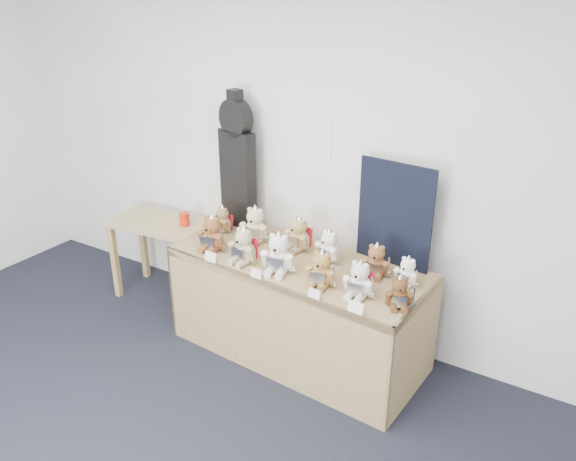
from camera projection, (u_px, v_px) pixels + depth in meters
The scene contains 22 objects.
room_shell at pixel (318, 142), 4.07m from camera, with size 6.00×6.00×6.00m.
display_table at pixel (292, 285), 3.99m from camera, with size 1.91×0.89×0.78m.
side_table at pixel (163, 234), 4.84m from camera, with size 0.92×0.58×0.72m.
guitar_case at pixel (237, 162), 4.36m from camera, with size 0.34×0.17×1.09m.
navy_board at pixel (395, 215), 3.80m from camera, with size 0.55×0.02×0.73m, color black.
red_cup at pixel (185, 219), 4.68m from camera, with size 0.08×0.08×0.11m, color red.
teddy_front_far_left at pixel (212, 235), 4.10m from camera, with size 0.25×0.20×0.30m.
teddy_front_left at pixel (244, 247), 3.92m from camera, with size 0.24×0.21×0.29m.
teddy_front_centre at pixel (278, 255), 3.78m from camera, with size 0.27×0.23×0.32m.
teddy_front_right at pixel (322, 270), 3.62m from camera, with size 0.23×0.18×0.28m.
teddy_front_far_right at pixel (359, 281), 3.49m from camera, with size 0.22×0.18×0.27m.
teddy_front_end at pixel (399, 293), 3.38m from camera, with size 0.19×0.19×0.23m.
teddy_back_left at pixel (255, 226), 4.24m from camera, with size 0.26×0.22×0.31m.
teddy_back_centre_left at pixel (299, 235), 4.11m from camera, with size 0.23×0.22×0.29m.
teddy_back_centre_right at pixel (328, 247), 3.94m from camera, with size 0.21×0.20×0.26m.
teddy_back_right at pixel (376, 262), 3.74m from camera, with size 0.22×0.19×0.26m.
teddy_back_end at pixel (407, 273), 3.63m from camera, with size 0.18×0.16×0.22m.
teddy_back_far_left at pixel (223, 220), 4.42m from camera, with size 0.19×0.18×0.24m.
entry_card_a at pixel (210, 257), 3.95m from camera, with size 0.10×0.00×0.07m, color white.
entry_card_b at pixel (256, 273), 3.74m from camera, with size 0.09×0.00×0.06m, color white.
entry_card_c at pixel (314, 294), 3.49m from camera, with size 0.08×0.00×0.06m, color white.
entry_card_d at pixel (356, 307), 3.34m from camera, with size 0.10×0.00×0.07m, color white.
Camera 1 is at (1.97, -1.02, 2.58)m, focal length 35.00 mm.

